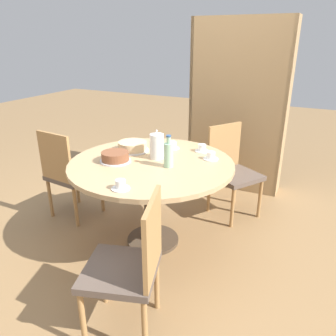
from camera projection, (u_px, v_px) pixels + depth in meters
ground_plane at (153, 241)px, 2.94m from camera, size 14.00×14.00×0.00m
dining_table at (152, 176)px, 2.70m from camera, size 1.34×1.34×0.76m
chair_a at (232, 169)px, 3.26m from camera, size 0.58×0.58×0.90m
chair_b at (68, 172)px, 3.17m from camera, size 0.46×0.46×0.90m
chair_c at (131, 264)px, 1.89m from camera, size 0.53×0.53×0.90m
bookshelf at (237, 108)px, 3.71m from camera, size 1.09×0.28×1.91m
coffee_pot at (156, 145)px, 2.70m from camera, size 0.12×0.12×0.24m
water_bottle at (169, 154)px, 2.51m from camera, size 0.08×0.08×0.26m
cake_main at (133, 146)px, 2.90m from camera, size 0.29×0.29×0.08m
cake_second at (115, 157)px, 2.64m from camera, size 0.25×0.25×0.08m
cup_a at (172, 146)px, 2.96m from camera, size 0.13×0.13×0.07m
cup_b at (202, 149)px, 2.89m from camera, size 0.13×0.13×0.07m
cup_c at (211, 156)px, 2.70m from camera, size 0.13×0.13×0.07m
cup_d at (121, 185)px, 2.17m from camera, size 0.13×0.13×0.07m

